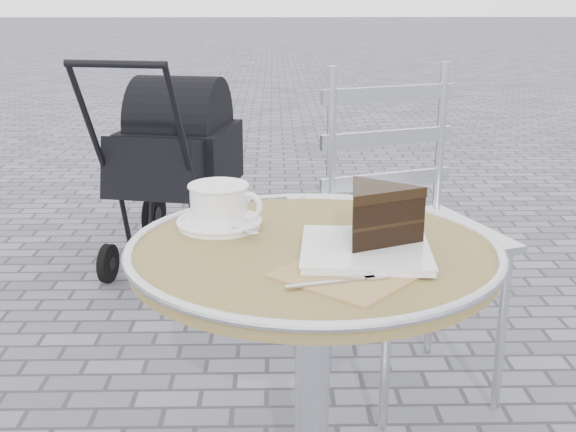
{
  "coord_description": "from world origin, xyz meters",
  "views": [
    {
      "loc": [
        -0.07,
        -1.3,
        1.19
      ],
      "look_at": [
        -0.05,
        0.04,
        0.78
      ],
      "focal_mm": 45.0,
      "sensor_mm": 36.0,
      "label": 1
    }
  ],
  "objects_px": {
    "cafe_table": "(313,324)",
    "cappuccino_set": "(220,208)",
    "cake_plate_set": "(374,222)",
    "baby_stroller": "(174,168)",
    "bistro_chair": "(399,193)"
  },
  "relations": [
    {
      "from": "baby_stroller",
      "to": "cake_plate_set",
      "type": "bearing_deg",
      "value": -59.98
    },
    {
      "from": "cafe_table",
      "to": "cappuccino_set",
      "type": "distance_m",
      "value": 0.3
    },
    {
      "from": "cappuccino_set",
      "to": "baby_stroller",
      "type": "height_order",
      "value": "baby_stroller"
    },
    {
      "from": "cappuccino_set",
      "to": "bistro_chair",
      "type": "relative_size",
      "value": 0.19
    },
    {
      "from": "cake_plate_set",
      "to": "baby_stroller",
      "type": "distance_m",
      "value": 2.08
    },
    {
      "from": "cake_plate_set",
      "to": "bistro_chair",
      "type": "relative_size",
      "value": 0.37
    },
    {
      "from": "cappuccino_set",
      "to": "cake_plate_set",
      "type": "distance_m",
      "value": 0.34
    },
    {
      "from": "cappuccino_set",
      "to": "bistro_chair",
      "type": "height_order",
      "value": "bistro_chair"
    },
    {
      "from": "bistro_chair",
      "to": "cafe_table",
      "type": "bearing_deg",
      "value": -130.72
    },
    {
      "from": "cafe_table",
      "to": "bistro_chair",
      "type": "height_order",
      "value": "bistro_chair"
    },
    {
      "from": "cappuccino_set",
      "to": "baby_stroller",
      "type": "xyz_separation_m",
      "value": [
        -0.34,
        1.79,
        -0.34
      ]
    },
    {
      "from": "cake_plate_set",
      "to": "baby_stroller",
      "type": "bearing_deg",
      "value": 112.81
    },
    {
      "from": "cappuccino_set",
      "to": "cake_plate_set",
      "type": "relative_size",
      "value": 0.51
    },
    {
      "from": "cappuccino_set",
      "to": "cake_plate_set",
      "type": "height_order",
      "value": "cake_plate_set"
    },
    {
      "from": "cafe_table",
      "to": "cake_plate_set",
      "type": "height_order",
      "value": "cake_plate_set"
    }
  ]
}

